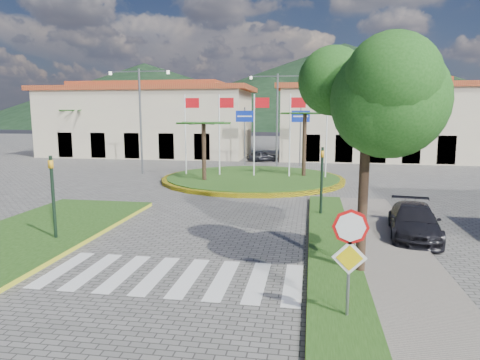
% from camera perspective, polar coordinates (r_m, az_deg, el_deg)
% --- Properties ---
extents(ground, '(160.00, 160.00, 0.00)m').
position_cam_1_polar(ground, '(9.64, -17.66, -20.81)').
color(ground, '#5D5B58').
rests_on(ground, ground).
extents(sidewalk_right, '(4.00, 28.00, 0.15)m').
position_cam_1_polar(sidewalk_right, '(10.66, 20.21, -17.46)').
color(sidewalk_right, gray).
rests_on(sidewalk_right, ground).
extents(verge_right, '(1.60, 28.00, 0.18)m').
position_cam_1_polar(verge_right, '(10.50, 13.46, -17.47)').
color(verge_right, '#204614').
rests_on(verge_right, ground).
extents(median_left, '(5.00, 14.00, 0.18)m').
position_cam_1_polar(median_left, '(17.64, -27.77, -7.31)').
color(median_left, '#204614').
rests_on(median_left, ground).
extents(crosswalk, '(8.00, 3.00, 0.01)m').
position_cam_1_polar(crosswalk, '(12.96, -9.43, -12.49)').
color(crosswalk, silver).
rests_on(crosswalk, ground).
extents(roundabout_island, '(12.70, 12.70, 6.00)m').
position_cam_1_polar(roundabout_island, '(30.00, 1.74, 0.24)').
color(roundabout_island, yellow).
rests_on(roundabout_island, ground).
extents(stop_sign, '(0.80, 0.11, 2.65)m').
position_cam_1_polar(stop_sign, '(9.84, 14.43, -8.65)').
color(stop_sign, slate).
rests_on(stop_sign, ground).
extents(deciduous_tree, '(3.60, 3.60, 6.80)m').
position_cam_1_polar(deciduous_tree, '(12.48, 16.66, 10.69)').
color(deciduous_tree, black).
rests_on(deciduous_tree, ground).
extents(traffic_light_left, '(0.15, 0.18, 3.20)m').
position_cam_1_polar(traffic_light_left, '(16.89, -23.69, -1.26)').
color(traffic_light_left, black).
rests_on(traffic_light_left, ground).
extents(traffic_light_right, '(0.15, 0.18, 3.20)m').
position_cam_1_polar(traffic_light_right, '(19.59, 10.85, 0.65)').
color(traffic_light_right, black).
rests_on(traffic_light_right, ground).
extents(traffic_light_far, '(0.18, 0.15, 3.20)m').
position_cam_1_polar(traffic_light_far, '(33.74, 16.32, 3.88)').
color(traffic_light_far, black).
rests_on(traffic_light_far, ground).
extents(direction_sign_west, '(1.60, 0.14, 5.20)m').
position_cam_1_polar(direction_sign_west, '(38.84, 0.62, 7.21)').
color(direction_sign_west, slate).
rests_on(direction_sign_west, ground).
extents(direction_sign_east, '(1.60, 0.14, 5.20)m').
position_cam_1_polar(direction_sign_east, '(38.39, 8.07, 7.10)').
color(direction_sign_east, slate).
rests_on(direction_sign_east, ground).
extents(street_lamp_centre, '(4.80, 0.16, 8.00)m').
position_cam_1_polar(street_lamp_centre, '(37.51, 4.97, 8.59)').
color(street_lamp_centre, slate).
rests_on(street_lamp_centre, ground).
extents(street_lamp_west, '(4.80, 0.16, 8.00)m').
position_cam_1_polar(street_lamp_west, '(33.98, -13.14, 8.36)').
color(street_lamp_west, slate).
rests_on(street_lamp_west, ground).
extents(building_left, '(23.32, 9.54, 8.05)m').
position_cam_1_polar(building_left, '(48.84, -12.24, 7.81)').
color(building_left, beige).
rests_on(building_left, ground).
extents(building_right, '(19.08, 9.54, 8.05)m').
position_cam_1_polar(building_right, '(45.79, 17.19, 7.55)').
color(building_right, beige).
rests_on(building_right, ground).
extents(hill_far_west, '(140.00, 140.00, 22.00)m').
position_cam_1_polar(hill_far_west, '(158.88, -12.52, 11.03)').
color(hill_far_west, black).
rests_on(hill_far_west, ground).
extents(hill_far_mid, '(180.00, 180.00, 30.00)m').
position_cam_1_polar(hill_far_mid, '(168.06, 13.57, 12.23)').
color(hill_far_mid, black).
rests_on(hill_far_mid, ground).
extents(hill_near_back, '(110.00, 110.00, 16.00)m').
position_cam_1_polar(hill_near_back, '(138.14, 3.76, 10.31)').
color(hill_near_back, black).
rests_on(hill_near_back, ground).
extents(white_van, '(4.17, 2.36, 1.10)m').
position_cam_1_polar(white_van, '(45.91, -9.48, 3.63)').
color(white_van, silver).
rests_on(white_van, ground).
extents(car_dark_a, '(3.31, 2.33, 1.05)m').
position_cam_1_polar(car_dark_a, '(41.96, 3.01, 3.22)').
color(car_dark_a, black).
rests_on(car_dark_a, ground).
extents(car_dark_b, '(4.03, 2.24, 1.26)m').
position_cam_1_polar(car_dark_b, '(44.97, 17.74, 3.32)').
color(car_dark_b, black).
rests_on(car_dark_b, ground).
extents(car_side_right, '(2.29, 4.52, 1.26)m').
position_cam_1_polar(car_side_right, '(17.63, 22.19, -5.13)').
color(car_side_right, black).
rests_on(car_side_right, ground).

